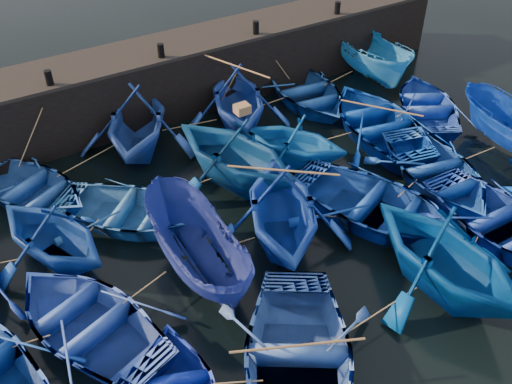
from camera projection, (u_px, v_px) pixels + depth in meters
ground at (318, 273)px, 15.66m from camera, size 120.00×120.00×0.00m
quay_wall at (155, 82)px, 21.91m from camera, size 26.00×2.50×2.50m
quay_top at (152, 50)px, 21.10m from camera, size 26.00×2.50×0.12m
bollard_1 at (49, 78)px, 18.63m from camera, size 0.24×0.24×0.50m
bollard_2 at (161, 51)px, 20.31m from camera, size 0.24×0.24×0.50m
bollard_3 at (256, 28)px, 21.98m from camera, size 0.24×0.24×0.50m
bollard_4 at (337, 8)px, 23.65m from camera, size 0.24×0.24×0.50m
boat_1 at (29, 188)px, 17.91m from camera, size 4.96×5.47×0.93m
boat_2 at (136, 120)px, 19.64m from camera, size 5.95×6.17×2.49m
boat_3 at (237, 97)px, 21.00m from camera, size 5.41×5.77×2.43m
boat_4 at (306, 91)px, 22.83m from camera, size 4.25×5.47×1.04m
boat_5 at (370, 56)px, 24.29m from camera, size 2.61×5.39×2.00m
boat_7 at (51, 233)px, 15.38m from camera, size 4.71×5.02×2.11m
boat_8 at (128, 211)px, 17.01m from camera, size 5.51×5.61×0.95m
boat_9 at (235, 151)px, 18.07m from camera, size 5.48×5.93×2.58m
boat_10 at (293, 140)px, 19.15m from camera, size 4.80×4.94×1.98m
boat_11 at (379, 123)px, 20.83m from camera, size 5.07×6.27×1.15m
boat_12 at (428, 104)px, 22.11m from camera, size 5.04×5.51×0.93m
boat_14 at (88, 320)px, 13.72m from camera, size 4.91×5.75×1.01m
boat_15 at (195, 249)px, 15.07m from camera, size 1.94×4.86×1.86m
boat_16 at (282, 208)px, 15.92m from camera, size 5.77×6.07×2.50m
boat_17 at (376, 206)px, 17.04m from camera, size 5.70×6.58×1.14m
boat_18 at (437, 172)px, 18.50m from camera, size 4.75×5.78×1.05m
boat_22 at (297, 362)px, 12.74m from camera, size 6.14×6.56×1.11m
boat_23 at (447, 254)px, 14.41m from camera, size 4.37×5.01×2.56m
boat_24 at (501, 223)px, 16.51m from camera, size 3.81×5.22×1.06m
wooden_crate at (242, 109)px, 17.32m from camera, size 0.45×0.38×0.28m
mooring_ropes at (227, 157)px, 18.52m from camera, size 18.30×11.90×2.10m
loose_oars at (301, 153)px, 17.05m from camera, size 10.76×12.26×1.45m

